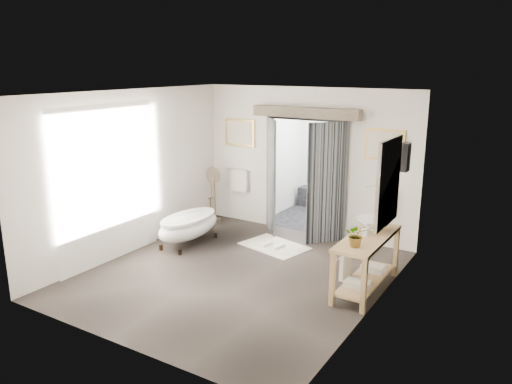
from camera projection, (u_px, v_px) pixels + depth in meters
ground_plane at (237, 274)px, 8.12m from camera, size 5.00×5.00×0.00m
room_shell at (230, 163)px, 7.58m from camera, size 4.52×5.02×2.91m
shower_room at (335, 175)px, 11.19m from camera, size 2.22×2.01×2.51m
back_wall_dressing at (302, 158)px, 9.64m from camera, size 3.82×0.72×2.52m
clawfoot_tub at (189, 225)px, 9.41m from camera, size 0.68×1.53×0.75m
vanity at (365, 258)px, 7.44m from camera, size 0.57×1.60×0.85m
pedestal_mirror at (213, 199)px, 10.64m from camera, size 0.36×0.23×1.22m
rug at (275, 246)px, 9.35m from camera, size 1.36×1.06×0.01m
slippers at (272, 245)px, 9.29m from camera, size 0.42×0.29×0.05m
basin at (374, 224)px, 7.62m from camera, size 0.57×0.57×0.18m
plant at (356, 235)px, 6.91m from camera, size 0.38×0.35×0.33m
soap_bottle_a at (366, 230)px, 7.38m from camera, size 0.09×0.09×0.18m
soap_bottle_b at (375, 218)px, 7.91m from camera, size 0.19×0.19×0.19m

